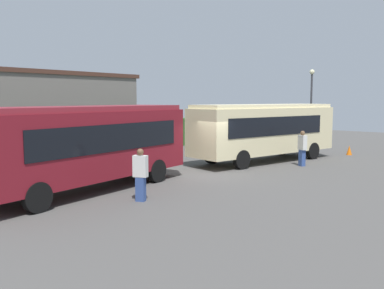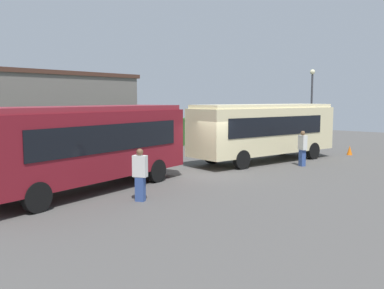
{
  "view_description": "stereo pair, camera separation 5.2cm",
  "coord_description": "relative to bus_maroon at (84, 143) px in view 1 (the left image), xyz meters",
  "views": [
    {
      "loc": [
        -15.92,
        -12.21,
        3.59
      ],
      "look_at": [
        -0.49,
        0.71,
        1.41
      ],
      "focal_mm": 39.26,
      "sensor_mm": 36.0,
      "label": 1
    },
    {
      "loc": [
        -15.89,
        -12.25,
        3.59
      ],
      "look_at": [
        -0.49,
        0.71,
        1.41
      ],
      "focal_mm": 39.26,
      "sensor_mm": 36.0,
      "label": 2
    }
  ],
  "objects": [
    {
      "name": "person_center",
      "position": [
        11.28,
        -3.75,
        -0.9
      ],
      "size": [
        0.47,
        0.56,
        1.91
      ],
      "rotation": [
        0.0,
        0.0,
        2.63
      ],
      "color": "#334C8C",
      "rests_on": "ground_plane"
    },
    {
      "name": "ground_plane",
      "position": [
        6.24,
        -1.36,
        -1.91
      ],
      "size": [
        64.0,
        64.0,
        0.0
      ],
      "primitive_type": "plane",
      "color": "#514F4C"
    },
    {
      "name": "person_right",
      "position": [
        13.53,
        1.12,
        -1.0
      ],
      "size": [
        0.52,
        0.52,
        1.73
      ],
      "rotation": [
        0.0,
        0.0,
        2.35
      ],
      "color": "#334C8C",
      "rests_on": "ground_plane"
    },
    {
      "name": "bus_maroon",
      "position": [
        0.0,
        0.0,
        0.0
      ],
      "size": [
        9.93,
        3.47,
        3.32
      ],
      "rotation": [
        0.0,
        0.0,
        3.24
      ],
      "color": "maroon",
      "rests_on": "ground_plane"
    },
    {
      "name": "hedge_row",
      "position": [
        6.24,
        8.22,
        -0.86
      ],
      "size": [
        44.0,
        1.07,
        2.09
      ],
      "primitive_type": "cube",
      "color": "#265822",
      "rests_on": "ground_plane"
    },
    {
      "name": "person_left",
      "position": [
        0.3,
        -2.85,
        -0.92
      ],
      "size": [
        0.43,
        0.56,
        1.87
      ],
      "rotation": [
        0.0,
        0.0,
        0.4
      ],
      "color": "#334C8C",
      "rests_on": "ground_plane"
    },
    {
      "name": "bus_cream",
      "position": [
        11.5,
        -1.31,
        -0.01
      ],
      "size": [
        9.98,
        4.47,
        3.3
      ],
      "rotation": [
        0.0,
        0.0,
        -0.21
      ],
      "color": "beige",
      "rests_on": "ground_plane"
    },
    {
      "name": "depot_building",
      "position": [
        7.73,
        14.76,
        0.89
      ],
      "size": [
        12.73,
        5.64,
        5.57
      ],
      "color": "slate",
      "rests_on": "ground_plane"
    },
    {
      "name": "lamppost",
      "position": [
        18.95,
        -0.74,
        1.64
      ],
      "size": [
        0.36,
        0.36,
        5.7
      ],
      "color": "#38383D",
      "rests_on": "ground_plane"
    },
    {
      "name": "traffic_cone",
      "position": [
        17.49,
        -4.1,
        -1.61
      ],
      "size": [
        0.36,
        0.36,
        0.6
      ],
      "primitive_type": "cone",
      "color": "orange",
      "rests_on": "ground_plane"
    }
  ]
}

